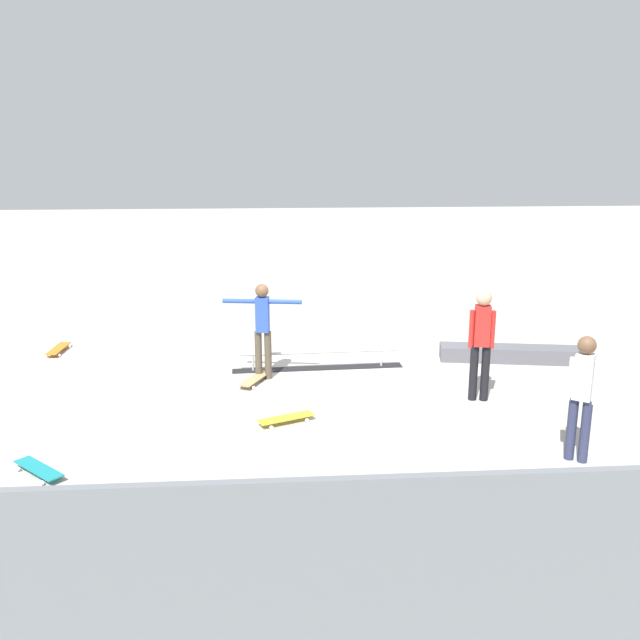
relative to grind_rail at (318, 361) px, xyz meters
The scene contains 12 objects.
ground_plane 0.42m from the grind_rail, 152.27° to the right, with size 60.00×60.00×0.00m, color #ADA89E.
grind_rail is the anchor object (origin of this frame).
skate_ledge 3.48m from the grind_rail, behind, with size 2.50×0.44×0.27m, color #595960.
skater_main 1.30m from the grind_rail, 25.07° to the left, with size 1.29×0.26×1.60m.
skateboard_main 1.27m from the grind_rail, 31.68° to the left, with size 0.53×0.81×0.09m.
bystander_red_shirt 2.98m from the grind_rail, 144.53° to the left, with size 0.39×0.24×1.71m.
bystander_white_shirt 4.82m from the grind_rail, 127.92° to the left, with size 0.33×0.27×1.59m.
loose_skateboard_yellow 2.42m from the grind_rail, 75.40° to the left, with size 0.81×0.50×0.09m.
loose_skateboard_teal 5.10m from the grind_rail, 45.77° to the left, with size 0.72×0.69×0.09m.
loose_skateboard_orange 4.94m from the grind_rail, 15.14° to the right, with size 0.30×0.81×0.09m.
trash_bin 7.02m from the grind_rail, 68.64° to the left, with size 0.59×0.59×1.00m, color navy.
back_fence 7.90m from the grind_rail, 92.56° to the left, with size 24.00×0.06×2.03m, color slate.
Camera 1 is at (1.14, 11.38, 3.79)m, focal length 38.24 mm.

